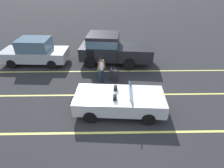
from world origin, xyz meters
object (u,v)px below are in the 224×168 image
at_px(convertible_car, 124,101).
at_px(suitcase_medium_bright, 100,73).
at_px(suitcase_large_black, 114,76).
at_px(parked_sedan_far, 35,52).
at_px(parked_pickup_truck_near, 110,48).
at_px(traveler_person, 101,69).

xyz_separation_m(convertible_car, suitcase_medium_bright, (-1.24, 3.23, -0.28)).
relative_size(convertible_car, suitcase_large_black, 4.35).
distance_m(suitcase_large_black, suitcase_medium_bright, 0.95).
height_order(suitcase_medium_bright, parked_sedan_far, parked_sedan_far).
bearing_deg(parked_sedan_far, parked_pickup_truck_near, -176.90).
bearing_deg(suitcase_medium_bright, traveler_person, 96.32).
bearing_deg(traveler_person, suitcase_large_black, 63.81).
bearing_deg(parked_sedan_far, suitcase_large_black, 158.13).
distance_m(parked_pickup_truck_near, parked_sedan_far, 5.31).
xyz_separation_m(suitcase_medium_bright, traveler_person, (0.11, -0.66, 0.62)).
bearing_deg(convertible_car, traveler_person, 117.48).
height_order(suitcase_large_black, parked_pickup_truck_near, parked_pickup_truck_near).
relative_size(parked_pickup_truck_near, parked_sedan_far, 1.13).
bearing_deg(convertible_car, parked_sedan_far, 141.59).
distance_m(convertible_car, parked_sedan_far, 7.97).
relative_size(convertible_car, parked_sedan_far, 0.92).
relative_size(suitcase_large_black, traveler_person, 0.59).
bearing_deg(parked_pickup_truck_near, suitcase_large_black, 100.26).
height_order(convertible_car, parked_sedan_far, parked_sedan_far).
xyz_separation_m(suitcase_large_black, suitcase_medium_bright, (-0.84, 0.44, -0.06)).
xyz_separation_m(convertible_car, parked_pickup_truck_near, (-0.59, 5.35, 0.52)).
xyz_separation_m(parked_pickup_truck_near, parked_sedan_far, (-5.30, 0.01, -0.22)).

